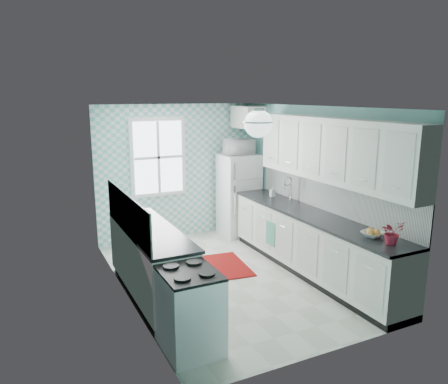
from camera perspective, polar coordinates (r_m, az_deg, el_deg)
name	(u,v)px	position (r m, az deg, el deg)	size (l,w,h in m)	color
floor	(228,278)	(6.64, 0.57, -11.14)	(3.00, 4.40, 0.02)	silver
ceiling	(229,106)	(6.08, 0.62, 11.15)	(3.00, 4.40, 0.02)	white
wall_back	(176,172)	(8.23, -6.32, 2.65)	(3.00, 0.02, 2.50)	#72B4AE
wall_front	(329,242)	(4.45, 13.53, -6.31)	(3.00, 0.02, 2.50)	#72B4AE
wall_left	(123,208)	(5.74, -13.01, -1.99)	(0.02, 4.40, 2.50)	#72B4AE
wall_right	(314,186)	(7.03, 11.67, 0.74)	(0.02, 4.40, 2.50)	#72B4AE
accent_wall	(176,172)	(8.21, -6.27, 2.63)	(3.00, 0.01, 2.50)	#71C5BF
window	(158,157)	(8.03, -8.60, 4.50)	(1.04, 0.05, 1.44)	white
backsplash_right	(329,195)	(6.72, 13.57, -0.37)	(0.02, 3.60, 0.51)	white
backsplash_left	(127,213)	(5.69, -12.59, -2.68)	(0.02, 2.15, 0.51)	white
upper_cabinets_right	(332,150)	(6.36, 13.97, 5.33)	(0.33, 3.20, 0.90)	silver
upper_cabinet_fridge	(247,117)	(8.31, 3.01, 9.75)	(0.40, 0.74, 0.40)	silver
ceiling_light	(258,123)	(5.38, 4.49, 8.93)	(0.34, 0.34, 0.35)	silver
base_cabinets_right	(311,245)	(6.76, 11.34, -6.78)	(0.60, 3.60, 0.90)	white
countertop_right	(312,215)	(6.61, 11.41, -2.96)	(0.63, 3.60, 0.04)	black
base_cabinets_left	(151,264)	(5.99, -9.54, -9.26)	(0.60, 2.15, 0.90)	white
countertop_left	(151,230)	(5.84, -9.57, -4.96)	(0.63, 2.15, 0.04)	black
fridge	(239,195)	(8.38, 1.92, -0.38)	(0.68, 0.68, 1.56)	white
stove	(189,309)	(4.79, -4.55, -14.95)	(0.58, 0.72, 0.87)	white
sink	(282,202)	(7.27, 7.55, -1.29)	(0.52, 0.44, 0.53)	silver
rug	(222,266)	(7.01, -0.21, -9.66)	(0.74, 1.06, 0.02)	maroon
dish_towel	(271,234)	(7.08, 6.10, -5.42)	(0.02, 0.26, 0.39)	#50A9AB
fruit_bowl	(373,234)	(5.74, 18.85, -5.24)	(0.26, 0.26, 0.07)	silver
potted_plant	(392,232)	(5.51, 21.13, -4.95)	(0.26, 0.22, 0.29)	#A50D08
soap_bottle	(272,192)	(7.57, 6.35, 0.05)	(0.08, 0.08, 0.18)	#8DA9C1
microwave	(239,147)	(8.22, 1.97, 5.92)	(0.53, 0.36, 0.29)	white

